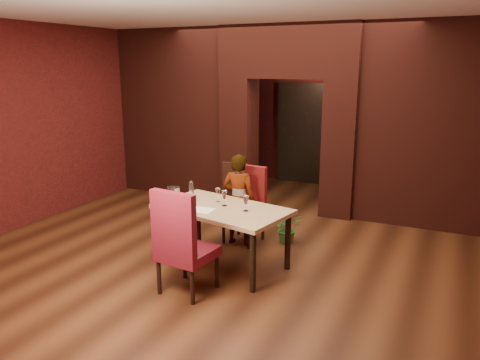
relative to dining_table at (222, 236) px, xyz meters
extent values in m
plane|color=#4A2512|center=(-0.11, 0.73, -0.39)|extent=(8.00, 8.00, 0.00)
cube|color=silver|center=(-0.11, 0.73, 2.81)|extent=(7.00, 8.00, 0.04)
cube|color=maroon|center=(-0.11, 4.73, 1.21)|extent=(7.00, 0.04, 3.20)
cube|color=maroon|center=(-3.61, 0.73, 1.21)|extent=(0.04, 8.00, 3.20)
cube|color=maroon|center=(-1.06, 2.73, 0.76)|extent=(0.55, 0.55, 2.30)
cube|color=maroon|center=(0.84, 2.73, 0.76)|extent=(0.55, 0.55, 2.30)
cube|color=maroon|center=(-0.11, 2.73, 2.36)|extent=(2.45, 0.55, 0.90)
cube|color=maroon|center=(-2.47, 2.73, 1.21)|extent=(2.28, 0.35, 3.20)
cube|color=maroon|center=(2.25, 2.73, 1.21)|extent=(2.28, 0.35, 3.20)
cube|color=brown|center=(-1.06, 2.43, 0.16)|extent=(0.40, 0.03, 0.50)
cube|color=black|center=(-0.51, 4.67, 0.66)|extent=(0.90, 0.08, 2.10)
cube|color=black|center=(-0.51, 4.63, 0.66)|extent=(1.02, 0.04, 2.22)
cube|color=tan|center=(0.00, 0.00, 0.00)|extent=(1.82, 1.24, 0.78)
cube|color=maroon|center=(-0.10, 0.86, 0.16)|extent=(0.55, 0.55, 1.11)
cube|color=maroon|center=(-0.02, -0.81, 0.23)|extent=(0.62, 0.62, 1.23)
imported|color=silver|center=(-0.13, 0.76, 0.27)|extent=(0.51, 0.35, 1.33)
cube|color=white|center=(-0.19, -0.22, 0.39)|extent=(0.35, 0.27, 0.00)
cylinder|color=#BABAC1|center=(-0.67, -0.08, 0.49)|extent=(0.17, 0.17, 0.21)
cylinder|color=white|center=(-0.49, 0.07, 0.53)|extent=(0.07, 0.07, 0.28)
imported|color=#316D2A|center=(0.50, 1.10, -0.17)|extent=(0.52, 0.52, 0.44)
camera|label=1|loc=(2.64, -5.02, 2.16)|focal=35.00mm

